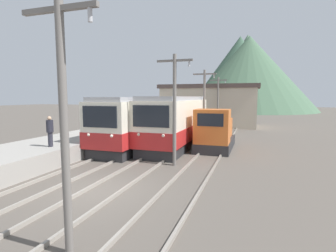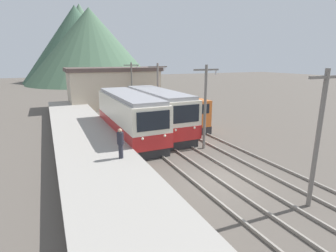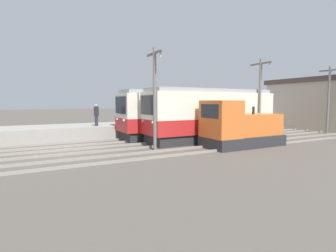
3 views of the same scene
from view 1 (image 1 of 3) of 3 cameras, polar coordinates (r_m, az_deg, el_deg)
ground_plane at (r=11.34m, az=-14.67°, el=-13.58°), size 200.00×200.00×0.00m
track_left at (r=12.86m, az=-24.63°, el=-11.22°), size 1.54×60.00×0.14m
track_center at (r=11.21m, az=-13.80°, el=-13.41°), size 1.54×60.00×0.14m
track_right at (r=10.03m, az=1.46°, el=-15.66°), size 1.54×60.00×0.14m
commuter_train_left at (r=20.39m, az=-6.33°, el=0.52°), size 2.84×10.90×3.81m
commuter_train_center at (r=20.00m, az=1.74°, el=0.50°), size 2.84×10.30×3.86m
shunting_locomotive at (r=19.52m, az=10.28°, el=-1.45°), size 2.40×5.56×3.00m
catenary_mast_near at (r=6.52m, az=-21.70°, el=1.85°), size 2.00×0.20×6.12m
catenary_mast_mid at (r=14.39m, az=1.46°, el=4.54°), size 2.00×0.20×6.12m
catenary_mast_far at (r=22.94m, az=7.90°, el=5.17°), size 2.00×0.20×6.12m
catenary_mast_distant at (r=31.62m, az=10.83°, el=5.43°), size 2.00×0.20×6.12m
person_on_platform at (r=16.26m, az=-24.31°, el=-0.83°), size 0.38×0.38×1.74m
station_building at (r=35.38m, az=9.03°, el=4.51°), size 12.60×6.30×5.40m
mountain_backdrop at (r=81.22m, az=16.41°, el=10.97°), size 36.04×43.29×22.91m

